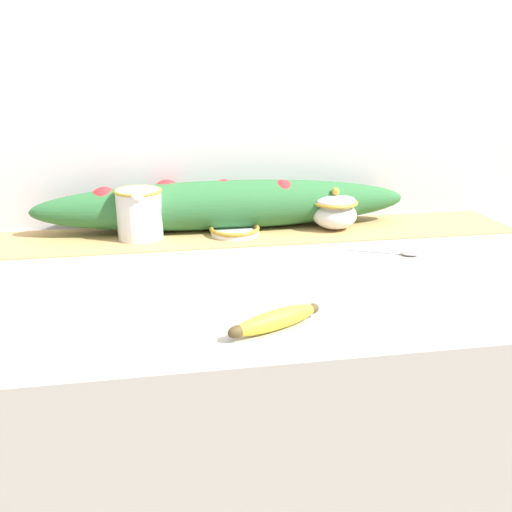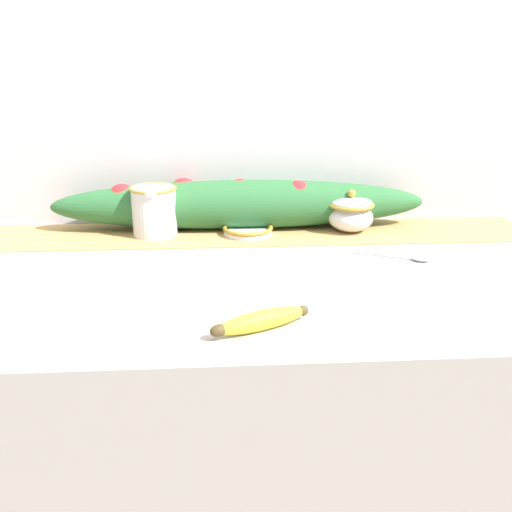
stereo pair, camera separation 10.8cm
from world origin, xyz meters
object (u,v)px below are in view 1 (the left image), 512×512
object	(u,v)px
cream_pitcher	(139,212)
banana	(275,320)
sugar_bowl	(335,211)
small_dish	(235,230)
spoon	(405,253)

from	to	relation	value
cream_pitcher	banana	xyz separation A→B (m)	(0.22, -0.53, -0.05)
cream_pitcher	sugar_bowl	xyz separation A→B (m)	(0.48, -0.00, -0.02)
small_dish	cream_pitcher	bearing A→B (deg)	177.08
cream_pitcher	spoon	distance (m)	0.61
sugar_bowl	small_dish	world-z (taller)	sugar_bowl
sugar_bowl	banana	distance (m)	0.59
cream_pitcher	banana	distance (m)	0.58
banana	small_dish	bearing A→B (deg)	89.27
cream_pitcher	spoon	xyz separation A→B (m)	(0.57, -0.22, -0.06)
sugar_bowl	banana	bearing A→B (deg)	-116.21
cream_pitcher	spoon	size ratio (longest dim) A/B	0.86
banana	sugar_bowl	bearing A→B (deg)	63.79
cream_pitcher	small_dish	size ratio (longest dim) A/B	1.08
sugar_bowl	spoon	world-z (taller)	sugar_bowl
cream_pitcher	sugar_bowl	world-z (taller)	cream_pitcher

